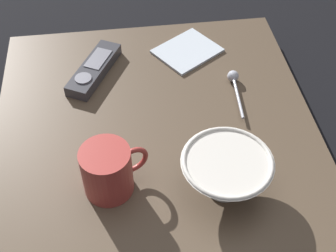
% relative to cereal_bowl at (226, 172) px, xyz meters
% --- Properties ---
extents(ground_plane, '(6.00, 6.00, 0.00)m').
position_rel_cereal_bowl_xyz_m(ground_plane, '(-0.10, 0.16, -0.09)').
color(ground_plane, black).
extents(table, '(0.63, 0.65, 0.05)m').
position_rel_cereal_bowl_xyz_m(table, '(-0.10, 0.16, -0.07)').
color(table, '#4C3D2D').
rests_on(table, ground).
extents(cereal_bowl, '(0.15, 0.15, 0.08)m').
position_rel_cereal_bowl_xyz_m(cereal_bowl, '(0.00, 0.00, 0.00)').
color(cereal_bowl, beige).
rests_on(cereal_bowl, table).
extents(coffee_mug, '(0.12, 0.09, 0.09)m').
position_rel_cereal_bowl_xyz_m(coffee_mug, '(-0.20, 0.03, 0.00)').
color(coffee_mug, '#A53833').
rests_on(coffee_mug, table).
extents(teaspoon, '(0.02, 0.14, 0.02)m').
position_rel_cereal_bowl_xyz_m(teaspoon, '(0.08, 0.26, -0.03)').
color(teaspoon, '#A3A5B2').
rests_on(teaspoon, table).
extents(tv_remote_near, '(0.13, 0.18, 0.03)m').
position_rel_cereal_bowl_xyz_m(tv_remote_near, '(-0.22, 0.33, -0.03)').
color(tv_remote_near, '#38383D').
rests_on(tv_remote_near, table).
extents(folded_napkin, '(0.17, 0.17, 0.01)m').
position_rel_cereal_bowl_xyz_m(folded_napkin, '(-0.00, 0.38, -0.04)').
color(folded_napkin, '#B2BCC6').
rests_on(folded_napkin, table).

